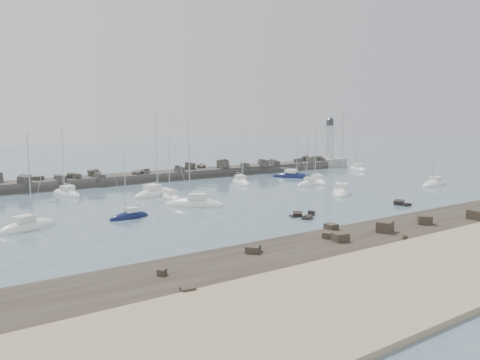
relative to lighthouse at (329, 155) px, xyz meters
name	(u,v)px	position (x,y,z in m)	size (l,w,h in m)	color
ground	(289,204)	(-47.00, -38.00, -3.09)	(400.00, 400.00, 0.00)	slate
rock_shelf	(411,232)	(-46.93, -59.99, -3.07)	(140.00, 12.10, 1.92)	#2C241E
rock_cluster_near	(303,217)	(-52.04, -46.65, -3.04)	(3.92, 3.63, 1.35)	black
rock_cluster_far	(401,203)	(-33.22, -48.33, -2.87)	(1.98, 2.90, 1.11)	black
breakwater	(149,179)	(-53.91, 0.00, -2.75)	(115.00, 7.70, 5.45)	#312F2C
lighthouse	(329,155)	(0.00, 0.00, 0.00)	(7.00, 7.00, 14.60)	#969691
sailboat_0	(28,228)	(-83.99, -32.71, -2.94)	(8.22, 5.24, 12.65)	white
sailboat_1	(67,194)	(-73.40, -9.32, -2.95)	(4.52, 8.72, 13.29)	white
sailboat_2	(129,217)	(-71.49, -33.75, -2.96)	(5.91, 2.51, 9.33)	#0F153E
sailboat_3	(171,197)	(-59.81, -22.62, -2.96)	(2.99, 7.19, 11.13)	white
sailboat_4	(154,194)	(-60.78, -18.04, -2.94)	(10.09, 6.67, 15.39)	white
sailboat_5	(195,205)	(-59.88, -30.84, -2.94)	(8.60, 8.54, 14.72)	white
sailboat_6	(241,183)	(-40.16, -14.87, -2.94)	(4.45, 8.57, 13.13)	white
sailboat_7	(341,192)	(-32.26, -35.07, -2.94)	(9.60, 9.01, 15.86)	white
sailboat_8	(293,177)	(-24.54, -13.07, -2.95)	(7.74, 9.65, 15.10)	#0F153E
sailboat_9	(308,185)	(-30.45, -24.46, -2.95)	(7.23, 3.44, 11.22)	white
sailboat_10	(316,182)	(-26.36, -22.55, -2.94)	(5.27, 8.85, 13.49)	white
sailboat_11	(434,184)	(-9.14, -38.46, -2.96)	(9.86, 4.72, 14.85)	white
sailboat_12	(357,170)	(-1.07, -11.29, -2.94)	(5.31, 8.49, 13.06)	white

